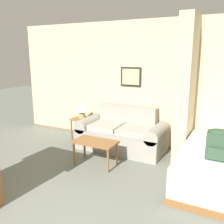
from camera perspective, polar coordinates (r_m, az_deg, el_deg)
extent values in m
cube|color=#CCB78E|center=(5.28, 7.88, 6.19)|extent=(6.38, 0.12, 2.60)
cube|color=#70644E|center=(5.51, 7.20, -7.11)|extent=(6.38, 0.02, 0.06)
cube|color=black|center=(5.30, 4.34, 8.04)|extent=(0.46, 0.02, 0.40)
cube|color=tan|center=(5.29, 4.28, 8.03)|extent=(0.39, 0.01, 0.33)
cube|color=#CCB78E|center=(4.66, 16.54, 4.85)|extent=(0.24, 0.67, 2.60)
cube|color=gray|center=(5.18, 2.15, -6.28)|extent=(1.27, 0.84, 0.41)
cube|color=gray|center=(5.33, 3.67, -0.88)|extent=(1.27, 0.20, 0.45)
cube|color=gray|center=(5.53, -4.99, -5.04)|extent=(0.25, 0.84, 0.41)
cylinder|color=gray|center=(5.45, -5.04, -2.43)|extent=(0.27, 0.84, 0.27)
cube|color=gray|center=(4.92, 10.21, -7.55)|extent=(0.25, 0.84, 0.41)
cylinder|color=gray|center=(4.84, 10.34, -4.64)|extent=(0.27, 0.84, 0.27)
cube|color=#A49F94|center=(5.19, -1.23, -3.23)|extent=(0.61, 0.60, 0.10)
cube|color=#A49F94|center=(4.93, 5.27, -4.18)|extent=(0.61, 0.60, 0.10)
cube|color=brown|center=(4.40, -3.85, -6.84)|extent=(0.76, 0.41, 0.04)
cylinder|color=brown|center=(4.53, -8.65, -9.39)|extent=(0.04, 0.04, 0.41)
cylinder|color=brown|center=(4.20, -0.95, -11.16)|extent=(0.04, 0.04, 0.41)
cylinder|color=brown|center=(4.79, -6.29, -8.06)|extent=(0.04, 0.04, 0.41)
cylinder|color=brown|center=(4.47, 1.12, -9.58)|extent=(0.04, 0.04, 0.41)
cube|color=brown|center=(5.65, -6.86, -1.53)|extent=(0.41, 0.41, 0.04)
cylinder|color=brown|center=(5.68, -9.23, -4.27)|extent=(0.04, 0.04, 0.49)
cylinder|color=brown|center=(5.49, -6.30, -4.80)|extent=(0.04, 0.04, 0.49)
cylinder|color=brown|center=(5.95, -7.24, -3.39)|extent=(0.04, 0.04, 0.49)
cylinder|color=brown|center=(5.77, -4.38, -3.86)|extent=(0.04, 0.04, 0.49)
cylinder|color=tan|center=(5.63, -6.88, -0.86)|extent=(0.15, 0.15, 0.10)
cylinder|color=tan|center=(5.61, -6.90, -0.06)|extent=(0.02, 0.02, 0.06)
cone|color=silver|center=(5.58, -6.94, 1.23)|extent=(0.29, 0.29, 0.20)
cube|color=#2D4733|center=(3.76, 22.93, -7.09)|extent=(0.28, 0.21, 0.38)
cube|color=#2D4733|center=(3.67, 22.65, -8.83)|extent=(0.21, 0.03, 0.17)
ellipsoid|color=#2D4733|center=(3.70, 23.20, -4.29)|extent=(0.27, 0.20, 0.09)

